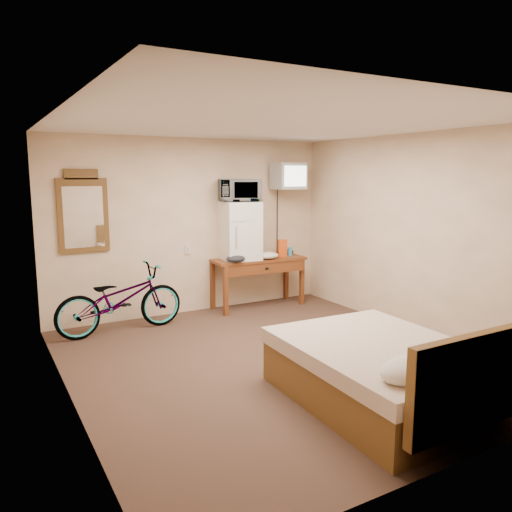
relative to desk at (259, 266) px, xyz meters
name	(u,v)px	position (x,y,z in m)	size (l,w,h in m)	color
room	(277,246)	(-0.95, -2.00, 0.62)	(4.60, 4.64, 2.50)	#422E21
desk	(259,266)	(0.00, 0.00, 0.00)	(1.44, 0.64, 0.75)	brown
mini_fridge	(240,231)	(-0.30, 0.05, 0.54)	(0.56, 0.54, 0.85)	white
microwave	(240,190)	(-0.30, 0.05, 1.13)	(0.59, 0.40, 0.32)	white
snack_bag	(282,248)	(0.39, -0.02, 0.24)	(0.13, 0.08, 0.26)	#CC4712
blue_cup	(290,251)	(0.55, 0.00, 0.18)	(0.07, 0.07, 0.13)	#388DBF
cloth_cream	(268,256)	(0.08, -0.12, 0.17)	(0.34, 0.26, 0.10)	beige
cloth_dark_a	(236,259)	(-0.48, -0.15, 0.17)	(0.29, 0.22, 0.11)	black
cloth_dark_b	(288,252)	(0.58, 0.09, 0.16)	(0.18, 0.15, 0.08)	black
crt_television	(288,176)	(0.52, 0.02, 1.33)	(0.46, 0.57, 0.39)	black
wall_mirror	(83,212)	(-2.45, 0.27, 0.87)	(0.63, 0.04, 1.07)	brown
bicycle	(120,299)	(-2.15, -0.20, -0.21)	(0.57, 1.63, 0.86)	black
bed	(388,372)	(-0.67, -3.38, -0.34)	(1.48, 1.96, 0.90)	brown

